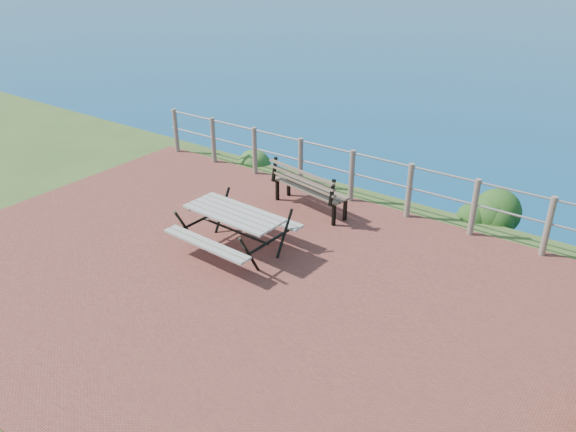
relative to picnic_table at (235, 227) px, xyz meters
The scene contains 6 objects.
ground 0.96m from the picnic_table, 50.34° to the right, with size 10.00×7.00×0.12m, color brown.
safety_railing 2.75m from the picnic_table, 78.57° to the left, with size 9.40×0.10×1.00m.
picnic_table is the anchor object (origin of this frame).
park_bench 1.93m from the picnic_table, 85.80° to the left, with size 1.60×0.67×0.87m.
shrub_lip_west 4.20m from the picnic_table, 124.81° to the left, with size 0.67×0.67×0.37m, color #265520.
shrub_lip_east 4.58m from the picnic_table, 51.85° to the left, with size 0.88×0.88×0.66m, color #1B3F13.
Camera 1 is at (4.64, -5.14, 4.52)m, focal length 35.00 mm.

